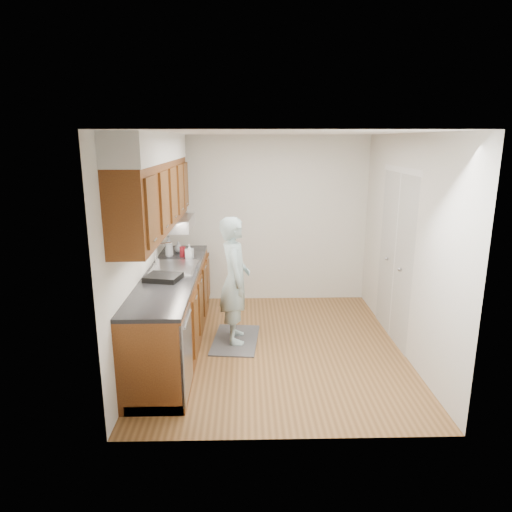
% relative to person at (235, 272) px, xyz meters
% --- Properties ---
extents(floor, '(3.50, 3.50, 0.00)m').
position_rel_person_xyz_m(floor, '(0.47, -0.19, -0.89)').
color(floor, olive).
rests_on(floor, ground).
extents(ceiling, '(3.50, 3.50, 0.00)m').
position_rel_person_xyz_m(ceiling, '(0.47, -0.19, 1.61)').
color(ceiling, white).
rests_on(ceiling, wall_left).
extents(wall_left, '(0.02, 3.50, 2.50)m').
position_rel_person_xyz_m(wall_left, '(-1.03, -0.19, 0.36)').
color(wall_left, silver).
rests_on(wall_left, floor).
extents(wall_right, '(0.02, 3.50, 2.50)m').
position_rel_person_xyz_m(wall_right, '(1.97, -0.19, 0.36)').
color(wall_right, silver).
rests_on(wall_right, floor).
extents(wall_back, '(3.00, 0.02, 2.50)m').
position_rel_person_xyz_m(wall_back, '(0.47, 1.56, 0.36)').
color(wall_back, silver).
rests_on(wall_back, floor).
extents(counter, '(0.64, 2.80, 1.30)m').
position_rel_person_xyz_m(counter, '(-0.73, -0.19, -0.40)').
color(counter, brown).
rests_on(counter, floor).
extents(upper_cabinets, '(0.47, 2.80, 1.21)m').
position_rel_person_xyz_m(upper_cabinets, '(-0.86, -0.15, 1.06)').
color(upper_cabinets, brown).
rests_on(upper_cabinets, wall_left).
extents(closet_door, '(0.02, 1.22, 2.05)m').
position_rel_person_xyz_m(closet_door, '(1.96, 0.11, 0.13)').
color(closet_door, silver).
rests_on(closet_door, wall_right).
extents(floor_mat, '(0.63, 0.96, 0.02)m').
position_rel_person_xyz_m(floor_mat, '(0.00, -0.00, -0.88)').
color(floor_mat, '#59595B').
rests_on(floor_mat, floor).
extents(person, '(0.47, 0.65, 1.75)m').
position_rel_person_xyz_m(person, '(0.00, 0.00, 0.00)').
color(person, '#A3C2C6').
rests_on(person, floor_mat).
extents(soap_bottle_a, '(0.13, 0.13, 0.27)m').
position_rel_person_xyz_m(soap_bottle_a, '(-0.87, 0.58, 0.19)').
color(soap_bottle_a, silver).
rests_on(soap_bottle_a, counter).
extents(soap_bottle_b, '(0.10, 0.11, 0.19)m').
position_rel_person_xyz_m(soap_bottle_b, '(-0.59, 0.45, 0.15)').
color(soap_bottle_b, silver).
rests_on(soap_bottle_b, counter).
extents(soap_bottle_c, '(0.16, 0.16, 0.15)m').
position_rel_person_xyz_m(soap_bottle_c, '(-0.78, 0.82, 0.12)').
color(soap_bottle_c, silver).
rests_on(soap_bottle_c, counter).
extents(soda_can, '(0.08, 0.08, 0.13)m').
position_rel_person_xyz_m(soda_can, '(-0.69, 0.56, 0.12)').
color(soda_can, '#B31E2A').
rests_on(soda_can, counter).
extents(steel_can, '(0.06, 0.06, 0.11)m').
position_rel_person_xyz_m(steel_can, '(-0.64, 0.55, 0.10)').
color(steel_can, '#A5A5AA').
rests_on(steel_can, counter).
extents(dish_rack, '(0.42, 0.38, 0.06)m').
position_rel_person_xyz_m(dish_rack, '(-0.77, -0.46, 0.08)').
color(dish_rack, black).
rests_on(dish_rack, counter).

